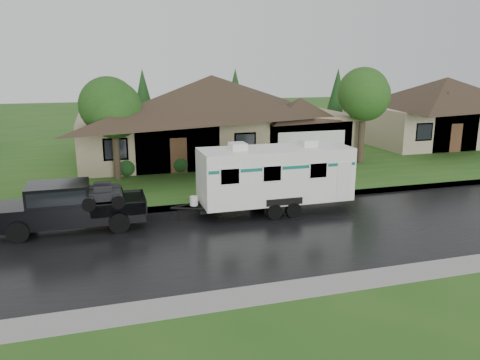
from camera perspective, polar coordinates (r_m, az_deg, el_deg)
name	(u,v)px	position (r m, az deg, el deg)	size (l,w,h in m)	color
ground	(242,219)	(20.09, 0.30, -4.82)	(140.00, 140.00, 0.00)	#27591B
road	(257,235)	(18.30, 2.13, -6.72)	(140.00, 8.00, 0.01)	black
curb	(229,203)	(22.13, -1.39, -2.84)	(140.00, 0.50, 0.15)	gray
lawn	(183,155)	(34.27, -7.00, 3.07)	(140.00, 26.00, 0.15)	#27591B
house_main	(217,107)	(33.11, -2.88, 8.93)	(19.44, 10.80, 6.90)	gray
house_neighbor	(449,103)	(42.92, 24.14, 8.52)	(15.12, 9.72, 6.45)	tan
tree_left_green	(114,111)	(26.82, -15.14, 8.13)	(3.33, 3.33, 5.52)	#382B1E
tree_right_green	(364,97)	(31.31, 14.87, 9.79)	(3.75, 3.75, 6.21)	#382B1E
shrub_row	(230,160)	(29.11, -1.24, 2.40)	(13.60, 1.00, 1.00)	#143814
pickup_truck	(67,205)	(19.80, -20.33, -2.87)	(5.77, 2.19, 1.92)	black
travel_trailer	(275,174)	(20.88, 4.31, 0.70)	(7.12, 2.50, 3.19)	white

